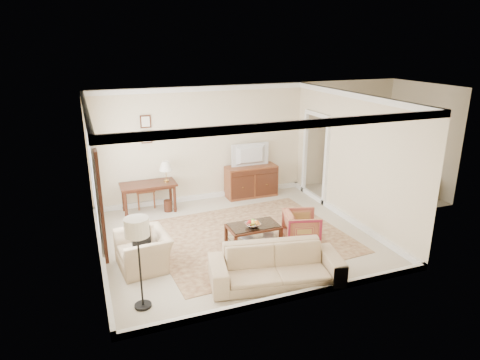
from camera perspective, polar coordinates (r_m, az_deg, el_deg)
room_shell at (r=8.32m, az=-0.56°, el=7.91°), size 5.51×5.01×2.91m
annex_bedroom at (r=12.03m, az=17.97°, el=-0.22°), size 3.00×2.70×2.90m
window_front at (r=7.39m, az=-18.62°, el=-1.80°), size 0.12×1.56×1.80m
window_rear at (r=8.91m, az=-19.16°, el=1.51°), size 0.12×1.56×1.80m
doorway at (r=11.10m, az=9.98°, el=2.87°), size 0.10×1.12×2.25m
rug at (r=9.10m, az=1.26°, el=-7.54°), size 4.07×3.55×0.01m
writing_desk at (r=10.41m, az=-12.13°, el=-1.03°), size 1.31×0.65×0.71m
desk_chair at (r=10.75m, az=-12.63°, el=-0.87°), size 0.45×0.45×1.05m
desk_lamp at (r=10.36m, az=-9.85°, el=1.13°), size 0.32×0.32×0.50m
framed_prints at (r=10.45m, az=-12.42°, el=6.65°), size 0.25×0.04×0.68m
sideboard at (r=11.27m, az=1.49°, el=-0.14°), size 1.34×0.52×0.83m
tv at (r=11.00m, az=1.57°, el=4.27°), size 0.97×0.56×0.13m
coffee_table at (r=8.64m, az=1.78°, el=-6.62°), size 1.04×0.62×0.44m
fruit_bowl at (r=8.49m, az=1.73°, el=-5.91°), size 0.42×0.42×0.10m
book_a at (r=8.63m, az=0.22°, el=-7.81°), size 0.27×0.14×0.38m
book_b at (r=8.81m, az=3.11°, el=-7.31°), size 0.26×0.15×0.38m
striped_armchair at (r=8.86m, az=8.21°, el=-6.01°), size 0.80×0.83×0.71m
club_armchair at (r=7.98m, az=-12.79°, el=-8.48°), size 0.75×1.06×0.87m
backpack at (r=7.88m, az=-13.10°, el=-6.89°), size 0.27×0.35×0.40m
sofa at (r=7.33m, az=4.84°, el=-10.56°), size 2.31×1.07×0.87m
floor_lamp at (r=6.50m, az=-13.54°, el=-7.01°), size 0.37×0.37×1.49m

